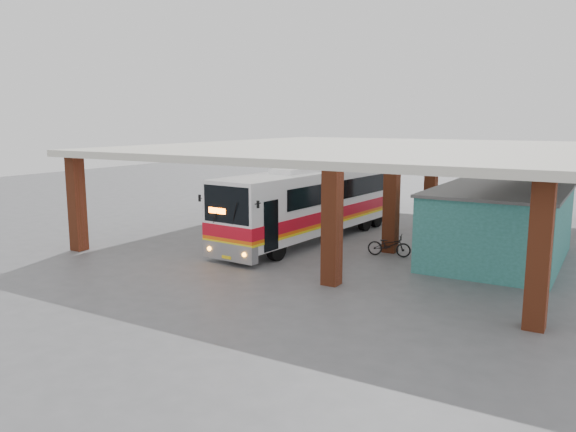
% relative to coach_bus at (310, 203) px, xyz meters
% --- Properties ---
extents(ground, '(90.00, 90.00, 0.00)m').
position_rel_coach_bus_xyz_m(ground, '(1.41, -3.45, -1.85)').
color(ground, '#515154').
rests_on(ground, ground).
extents(brick_columns, '(20.10, 21.60, 4.35)m').
position_rel_coach_bus_xyz_m(brick_columns, '(2.83, 1.55, 0.33)').
color(brick_columns, brown).
rests_on(brick_columns, ground).
extents(canopy_roof, '(21.00, 23.00, 0.30)m').
position_rel_coach_bus_xyz_m(canopy_roof, '(1.91, 3.05, 2.65)').
color(canopy_roof, beige).
rests_on(canopy_roof, brick_columns).
extents(shop_building, '(5.20, 8.20, 3.11)m').
position_rel_coach_bus_xyz_m(shop_building, '(8.90, 0.55, -0.28)').
color(shop_building, '#2A6B5E').
rests_on(shop_building, ground).
extents(coach_bus, '(3.62, 12.91, 3.72)m').
position_rel_coach_bus_xyz_m(coach_bus, '(0.00, 0.00, 0.00)').
color(coach_bus, white).
rests_on(coach_bus, ground).
extents(motorcycle, '(1.99, 1.02, 1.00)m').
position_rel_coach_bus_xyz_m(motorcycle, '(4.67, -1.27, -1.35)').
color(motorcycle, black).
rests_on(motorcycle, ground).
extents(pedestrian, '(0.79, 0.74, 1.82)m').
position_rel_coach_bus_xyz_m(pedestrian, '(3.27, -3.88, -0.93)').
color(pedestrian, red).
rests_on(pedestrian, ground).
extents(red_chair, '(0.48, 0.48, 0.75)m').
position_rel_coach_bus_xyz_m(red_chair, '(6.02, 2.48, -1.50)').
color(red_chair, red).
rests_on(red_chair, ground).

